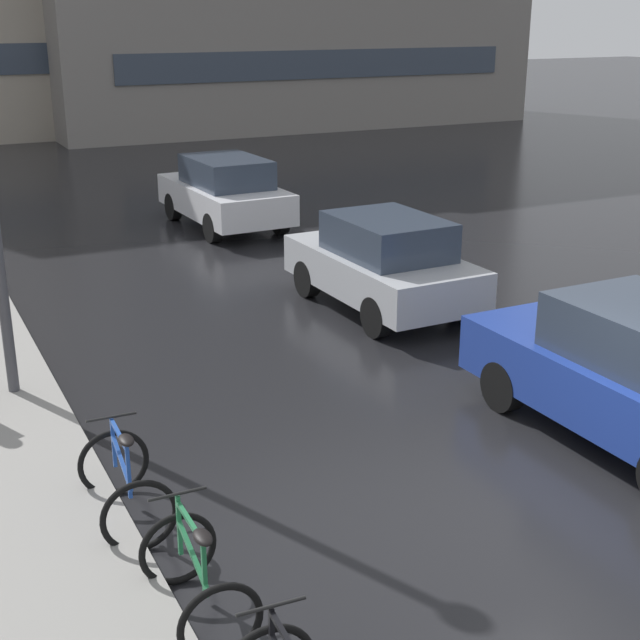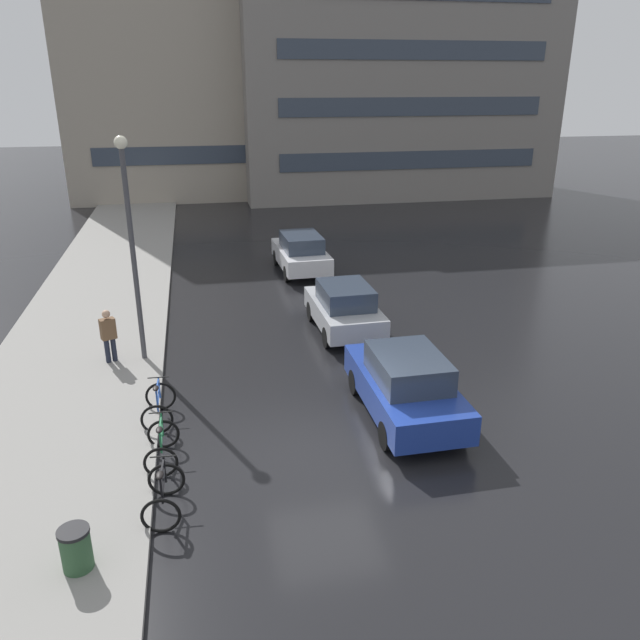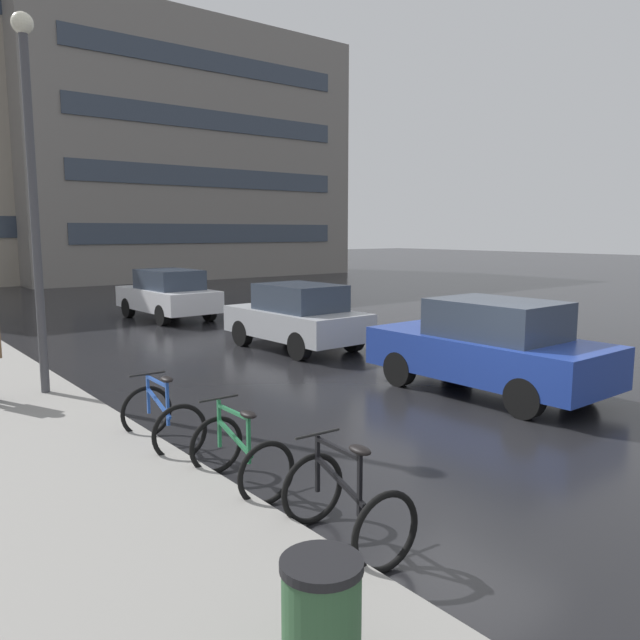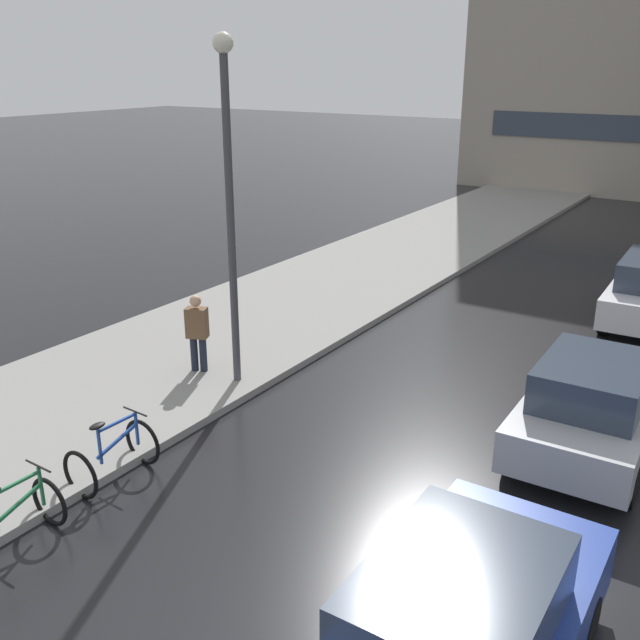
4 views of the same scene
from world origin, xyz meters
TOP-DOWN VIEW (x-y plane):
  - ground_plane at (0.00, 0.00)m, footprint 140.00×140.00m
  - bicycle_second at (-3.45, 0.22)m, footprint 0.71×1.16m
  - bicycle_third at (-3.59, 1.95)m, footprint 0.77×1.21m
  - car_blue at (2.12, 1.06)m, footprint 1.92×4.24m
  - car_silver at (1.96, 6.54)m, footprint 1.90×3.78m
  - car_white at (1.74, 13.31)m, footprint 1.95×4.08m

SIDE VIEW (x-z plane):
  - ground_plane at x=0.00m, z-range 0.00..0.00m
  - bicycle_second at x=-3.45m, z-range -0.08..0.86m
  - bicycle_third at x=-3.59m, z-range -0.10..0.91m
  - car_silver at x=1.96m, z-range 0.01..1.59m
  - car_white at x=1.74m, z-range 0.01..1.63m
  - car_blue at x=2.12m, z-range 0.00..1.66m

